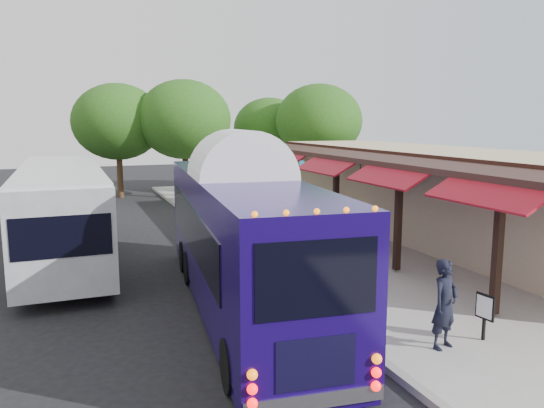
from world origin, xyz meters
name	(u,v)px	position (x,y,z in m)	size (l,w,h in m)	color
ground	(282,291)	(0.00, 0.00, 0.00)	(90.00, 90.00, 0.00)	black
sidewalk	(363,243)	(5.00, 4.00, 0.07)	(10.00, 40.00, 0.15)	#9E9B93
curb	(241,255)	(0.05, 4.00, 0.07)	(0.20, 40.00, 0.16)	gray
station_shelter	(438,193)	(8.38, 4.00, 1.85)	(8.15, 20.00, 3.60)	tan
coach_bus	(241,233)	(-1.45, -0.79, 1.93)	(3.52, 11.43, 3.60)	#170651
city_bus	(62,208)	(-5.72, 6.14, 1.77)	(2.69, 11.91, 3.20)	gray
ped_a	(445,304)	(1.51, -5.00, 1.07)	(0.67, 0.44, 1.85)	black
ped_b	(257,211)	(1.94, 7.66, 0.96)	(0.78, 0.61, 1.61)	black
ped_c	(331,223)	(3.40, 3.64, 1.05)	(1.05, 0.44, 1.80)	black
ped_d	(272,224)	(1.53, 4.76, 0.94)	(1.03, 0.59, 1.59)	black
sign_board	(485,309)	(2.55, -5.00, 0.83)	(0.11, 0.46, 1.00)	black
tree_left	(184,120)	(1.26, 18.81, 4.80)	(5.63, 5.63, 7.20)	#382314
tree_mid	(269,128)	(7.74, 21.39, 4.21)	(4.94, 4.94, 6.32)	#382314
tree_right	(319,121)	(9.64, 17.50, 4.71)	(5.52, 5.52, 7.07)	#382314
tree_far	(118,122)	(-2.47, 20.55, 4.67)	(5.47, 5.47, 7.00)	#382314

